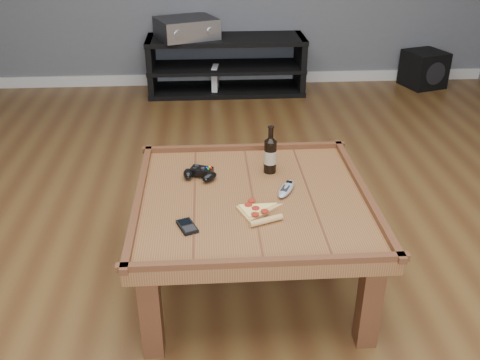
{
  "coord_description": "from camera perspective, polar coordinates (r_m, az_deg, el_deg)",
  "views": [
    {
      "loc": [
        -0.18,
        -1.99,
        1.59
      ],
      "look_at": [
        -0.05,
        0.02,
        0.52
      ],
      "focal_mm": 40.0,
      "sensor_mm": 36.0,
      "label": 1
    }
  ],
  "objects": [
    {
      "name": "game_controller",
      "position": [
        2.44,
        -4.3,
        0.69
      ],
      "size": [
        0.16,
        0.14,
        0.05
      ],
      "rotation": [
        0.0,
        0.0,
        -0.36
      ],
      "color": "black",
      "rests_on": "coffee_table"
    },
    {
      "name": "coffee_table",
      "position": [
        2.33,
        1.34,
        -3.02
      ],
      "size": [
        1.03,
        1.03,
        0.48
      ],
      "color": "brown",
      "rests_on": "ground"
    },
    {
      "name": "game_console",
      "position": [
        4.91,
        -2.64,
        10.47
      ],
      "size": [
        0.14,
        0.22,
        0.25
      ],
      "rotation": [
        0.0,
        0.0,
        -0.13
      ],
      "color": "slate",
      "rests_on": "ground"
    },
    {
      "name": "media_console",
      "position": [
        4.93,
        -1.47,
        12.12
      ],
      "size": [
        1.4,
        0.45,
        0.5
      ],
      "color": "black",
      "rests_on": "ground"
    },
    {
      "name": "ground",
      "position": [
        2.55,
        1.24,
        -10.58
      ],
      "size": [
        6.0,
        6.0,
        0.0
      ],
      "primitive_type": "plane",
      "color": "#4E2F16",
      "rests_on": "ground"
    },
    {
      "name": "beer_bottle",
      "position": [
        2.47,
        3.25,
        2.8
      ],
      "size": [
        0.06,
        0.06,
        0.23
      ],
      "color": "black",
      "rests_on": "coffee_table"
    },
    {
      "name": "remote_control",
      "position": [
        2.34,
        4.95,
        -0.93
      ],
      "size": [
        0.12,
        0.17,
        0.02
      ],
      "rotation": [
        0.0,
        0.0,
        -0.43
      ],
      "color": "#8F959B",
      "rests_on": "coffee_table"
    },
    {
      "name": "baseboard",
      "position": [
        5.21,
        -1.56,
        10.76
      ],
      "size": [
        5.0,
        0.02,
        0.1
      ],
      "primitive_type": "cube",
      "color": "silver",
      "rests_on": "ground"
    },
    {
      "name": "av_receiver",
      "position": [
        4.84,
        -5.72,
        15.84
      ],
      "size": [
        0.6,
        0.55,
        0.17
      ],
      "rotation": [
        0.0,
        0.0,
        0.38
      ],
      "color": "black",
      "rests_on": "media_console"
    },
    {
      "name": "pizza_slice",
      "position": [
        2.17,
        1.84,
        -3.41
      ],
      "size": [
        0.23,
        0.29,
        0.03
      ],
      "rotation": [
        0.0,
        0.0,
        0.37
      ],
      "color": "tan",
      "rests_on": "coffee_table"
    },
    {
      "name": "subwoofer",
      "position": [
        5.39,
        19.02,
        11.14
      ],
      "size": [
        0.42,
        0.42,
        0.33
      ],
      "rotation": [
        0.0,
        0.0,
        0.31
      ],
      "color": "black",
      "rests_on": "ground"
    },
    {
      "name": "smartphone",
      "position": [
        2.09,
        -5.65,
        -4.94
      ],
      "size": [
        0.09,
        0.12,
        0.01
      ],
      "rotation": [
        0.0,
        0.0,
        0.38
      ],
      "color": "black",
      "rests_on": "coffee_table"
    }
  ]
}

